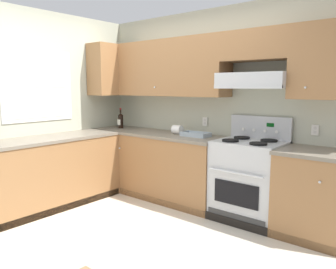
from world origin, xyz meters
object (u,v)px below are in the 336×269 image
wine_bottle (121,120)px  paper_towel_roll (177,130)px  bowl (196,135)px  stove (248,180)px

wine_bottle → paper_towel_roll: (1.08, 0.05, -0.07)m
bowl → wine_bottle: bearing=-179.2°
stove → wine_bottle: (-2.17, 0.01, 0.56)m
paper_towel_roll → stove: bearing=-3.0°
stove → wine_bottle: 2.24m
wine_bottle → paper_towel_roll: wine_bottle is taller
stove → wine_bottle: wine_bottle is taller
paper_towel_roll → wine_bottle: bearing=-177.3°
stove → bowl: bearing=178.0°
stove → bowl: stove is taller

